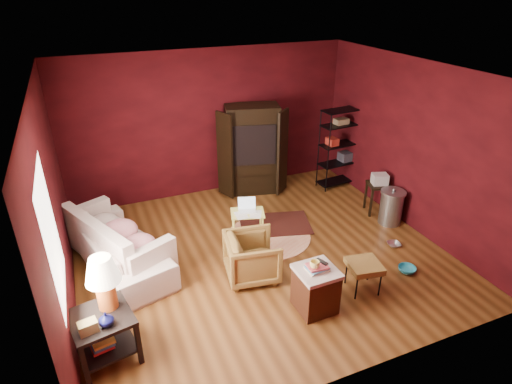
% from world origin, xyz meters
% --- Properties ---
extents(room, '(5.54, 5.04, 2.84)m').
position_xyz_m(room, '(-0.04, -0.01, 1.40)').
color(room, brown).
rests_on(room, ground).
extents(sofa, '(1.19, 2.30, 0.86)m').
position_xyz_m(sofa, '(-2.07, 0.55, 0.43)').
color(sofa, '#C1ABA7').
rests_on(sofa, ground).
extents(armchair, '(0.78, 0.82, 0.74)m').
position_xyz_m(armchair, '(-0.34, -0.47, 0.37)').
color(armchair, black).
rests_on(armchair, ground).
extents(pet_bowl_steel, '(0.22, 0.09, 0.21)m').
position_xyz_m(pet_bowl_steel, '(2.08, -0.64, 0.11)').
color(pet_bowl_steel, silver).
rests_on(pet_bowl_steel, ground).
extents(pet_bowl_turquoise, '(0.27, 0.18, 0.26)m').
position_xyz_m(pet_bowl_turquoise, '(1.81, -1.27, 0.13)').
color(pet_bowl_turquoise, '#2AA5C6').
rests_on(pet_bowl_turquoise, ground).
extents(vase, '(0.18, 0.19, 0.16)m').
position_xyz_m(vase, '(-2.38, -1.37, 0.69)').
color(vase, '#0C0D3C').
rests_on(vase, side_table).
extents(mug, '(0.13, 0.11, 0.12)m').
position_xyz_m(mug, '(0.10, -1.44, 0.75)').
color(mug, '#EED874').
rests_on(mug, hamper).
extents(side_table, '(0.75, 0.75, 1.27)m').
position_xyz_m(side_table, '(-2.38, -1.14, 0.76)').
color(side_table, black).
rests_on(side_table, ground).
extents(sofa_cushions, '(1.45, 2.03, 0.79)m').
position_xyz_m(sofa_cushions, '(-2.11, 0.56, 0.39)').
color(sofa_cushions, '#C1ABA7').
rests_on(sofa_cushions, sofa).
extents(hamper, '(0.51, 0.51, 0.71)m').
position_xyz_m(hamper, '(0.16, -1.41, 0.32)').
color(hamper, '#411C0F').
rests_on(hamper, ground).
extents(footstool, '(0.50, 0.50, 0.44)m').
position_xyz_m(footstool, '(0.96, -1.33, 0.38)').
color(footstool, black).
rests_on(footstool, ground).
extents(rug_round, '(1.77, 1.77, 0.01)m').
position_xyz_m(rug_round, '(0.32, 0.41, 0.01)').
color(rug_round, '#F0E3C8').
rests_on(rug_round, ground).
extents(rug_oriental, '(1.39, 1.11, 0.01)m').
position_xyz_m(rug_oriental, '(0.58, 0.71, 0.02)').
color(rug_oriental, '#4F1B15').
rests_on(rug_oriental, ground).
extents(laptop_desk, '(0.63, 0.54, 0.67)m').
position_xyz_m(laptop_desk, '(-0.00, 0.56, 0.42)').
color(laptop_desk, '#FDFF74').
rests_on(laptop_desk, ground).
extents(tv_armoire, '(1.35, 0.94, 1.76)m').
position_xyz_m(tv_armoire, '(0.74, 2.14, 0.92)').
color(tv_armoire, black).
rests_on(tv_armoire, ground).
extents(wire_shelving, '(0.82, 0.42, 1.63)m').
position_xyz_m(wire_shelving, '(2.46, 1.69, 0.89)').
color(wire_shelving, black).
rests_on(wire_shelving, ground).
extents(small_stand, '(0.48, 0.48, 0.77)m').
position_xyz_m(small_stand, '(2.50, 0.41, 0.57)').
color(small_stand, black).
rests_on(small_stand, ground).
extents(trash_can, '(0.56, 0.56, 0.67)m').
position_xyz_m(trash_can, '(2.49, -0.01, 0.32)').
color(trash_can, gray).
rests_on(trash_can, ground).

